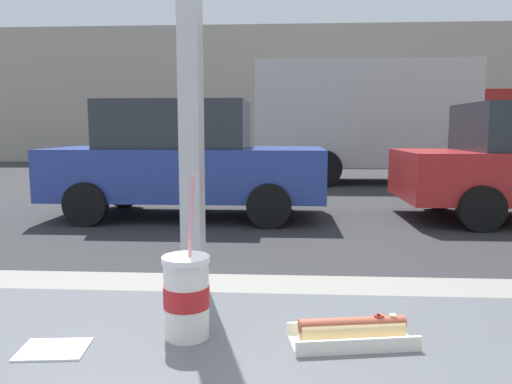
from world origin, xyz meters
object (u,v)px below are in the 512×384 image
object	(u,v)px
hotdog_tray_near	(352,332)
box_truck	(387,119)
soda_cup_right	(187,295)
parked_car_blue	(185,160)

from	to	relation	value
hotdog_tray_near	box_truck	bearing A→B (deg)	78.31
hotdog_tray_near	soda_cup_right	bearing A→B (deg)	177.91
parked_car_blue	box_truck	xyz separation A→B (m)	(4.27, 5.41, 0.75)
hotdog_tray_near	parked_car_blue	world-z (taller)	parked_car_blue
soda_cup_right	hotdog_tray_near	xyz separation A→B (m)	(0.32, -0.01, -0.06)
hotdog_tray_near	box_truck	size ratio (longest dim) A/B	0.03
parked_car_blue	box_truck	distance (m)	6.93
soda_cup_right	box_truck	world-z (taller)	box_truck
soda_cup_right	parked_car_blue	world-z (taller)	parked_car_blue
soda_cup_right	hotdog_tray_near	bearing A→B (deg)	-2.09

